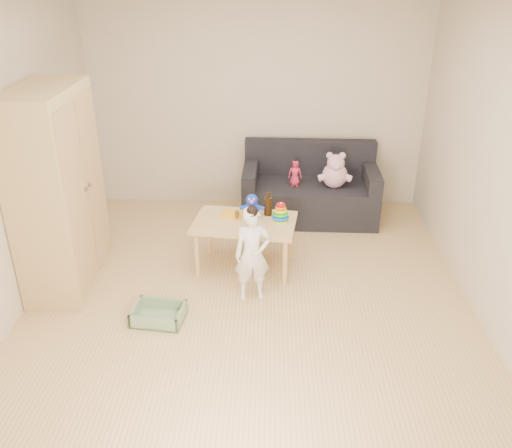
{
  "coord_description": "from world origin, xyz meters",
  "views": [
    {
      "loc": [
        0.17,
        -4.14,
        2.81
      ],
      "look_at": [
        0.05,
        0.25,
        0.65
      ],
      "focal_mm": 38.0,
      "sensor_mm": 36.0,
      "label": 1
    }
  ],
  "objects_px": {
    "wardrobe": "(57,192)",
    "sofa": "(309,201)",
    "toddler": "(252,255)",
    "play_table": "(245,244)"
  },
  "relations": [
    {
      "from": "wardrobe",
      "to": "sofa",
      "type": "relative_size",
      "value": 1.19
    },
    {
      "from": "wardrobe",
      "to": "sofa",
      "type": "distance_m",
      "value": 2.89
    },
    {
      "from": "sofa",
      "to": "toddler",
      "type": "xyz_separation_m",
      "value": [
        -0.62,
        -1.71,
        0.21
      ]
    },
    {
      "from": "sofa",
      "to": "play_table",
      "type": "bearing_deg",
      "value": -119.66
    },
    {
      "from": "sofa",
      "to": "toddler",
      "type": "distance_m",
      "value": 1.84
    },
    {
      "from": "sofa",
      "to": "play_table",
      "type": "distance_m",
      "value": 1.38
    },
    {
      "from": "toddler",
      "to": "wardrobe",
      "type": "bearing_deg",
      "value": 163.36
    },
    {
      "from": "wardrobe",
      "to": "play_table",
      "type": "distance_m",
      "value": 1.82
    },
    {
      "from": "toddler",
      "to": "sofa",
      "type": "bearing_deg",
      "value": 60.71
    },
    {
      "from": "sofa",
      "to": "toddler",
      "type": "height_order",
      "value": "toddler"
    }
  ]
}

